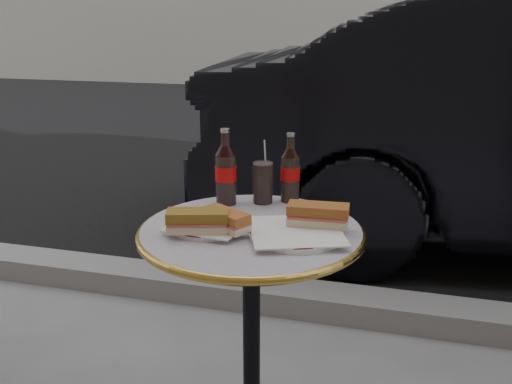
% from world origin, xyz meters
% --- Properties ---
extents(asphalt_road, '(40.00, 8.00, 0.00)m').
position_xyz_m(asphalt_road, '(0.00, 5.00, 0.00)').
color(asphalt_road, black).
rests_on(asphalt_road, ground).
extents(curb, '(40.00, 0.20, 0.12)m').
position_xyz_m(curb, '(0.00, 0.90, 0.05)').
color(curb, gray).
rests_on(curb, ground).
extents(bistro_table, '(0.62, 0.62, 0.73)m').
position_xyz_m(bistro_table, '(0.00, 0.00, 0.37)').
color(bistro_table, '#BAB2C4').
rests_on(bistro_table, ground).
extents(plate_left, '(0.25, 0.25, 0.01)m').
position_xyz_m(plate_left, '(-0.11, -0.03, 0.74)').
color(plate_left, silver).
rests_on(plate_left, bistro_table).
extents(plate_right, '(0.29, 0.29, 0.01)m').
position_xyz_m(plate_right, '(0.13, -0.03, 0.74)').
color(plate_right, white).
rests_on(plate_right, bistro_table).
extents(sandwich_left_a, '(0.17, 0.12, 0.06)m').
position_xyz_m(sandwich_left_a, '(-0.12, -0.09, 0.77)').
color(sandwich_left_a, olive).
rests_on(sandwich_left_a, plate_left).
extents(sandwich_left_b, '(0.15, 0.13, 0.05)m').
position_xyz_m(sandwich_left_b, '(-0.05, -0.06, 0.77)').
color(sandwich_left_b, '#A95B2A').
rests_on(sandwich_left_b, plate_left).
extents(sandwich_right, '(0.17, 0.09, 0.06)m').
position_xyz_m(sandwich_right, '(0.18, 0.03, 0.77)').
color(sandwich_right, '#9A5627').
rests_on(sandwich_right, plate_right).
extents(cola_bottle_left, '(0.07, 0.07, 0.23)m').
position_xyz_m(cola_bottle_left, '(-0.13, 0.18, 0.85)').
color(cola_bottle_left, black).
rests_on(cola_bottle_left, bistro_table).
extents(cola_bottle_right, '(0.06, 0.06, 0.22)m').
position_xyz_m(cola_bottle_right, '(0.05, 0.26, 0.84)').
color(cola_bottle_right, black).
rests_on(cola_bottle_right, bistro_table).
extents(cola_glass, '(0.08, 0.08, 0.13)m').
position_xyz_m(cola_glass, '(-0.03, 0.22, 0.80)').
color(cola_glass, black).
rests_on(cola_glass, bistro_table).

